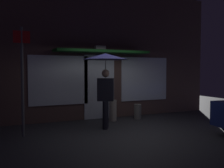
# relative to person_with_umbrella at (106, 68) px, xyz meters

# --- Properties ---
(ground_plane) EXTENTS (18.00, 18.00, 0.00)m
(ground_plane) POSITION_rel_person_with_umbrella_xyz_m (0.40, -0.66, -1.73)
(ground_plane) COLOR #2D2D33
(building_facade) EXTENTS (9.05, 1.00, 4.52)m
(building_facade) POSITION_rel_person_with_umbrella_xyz_m (0.41, 1.68, 0.50)
(building_facade) COLOR brown
(building_facade) RESTS_ON ground
(person_with_umbrella) EXTENTS (1.28, 1.28, 2.15)m
(person_with_umbrella) POSITION_rel_person_with_umbrella_xyz_m (0.00, 0.00, 0.00)
(person_with_umbrella) COLOR black
(person_with_umbrella) RESTS_ON ground
(street_sign_post) EXTENTS (0.40, 0.07, 2.75)m
(street_sign_post) POSITION_rel_person_with_umbrella_xyz_m (-2.24, 0.04, -0.19)
(street_sign_post) COLOR #595B60
(street_sign_post) RESTS_ON ground
(sidewalk_bollard) EXTENTS (0.26, 0.26, 0.51)m
(sidewalk_bollard) POSITION_rel_person_with_umbrella_xyz_m (1.57, 0.89, -1.48)
(sidewalk_bollard) COLOR slate
(sidewalk_bollard) RESTS_ON ground
(sidewalk_bollard_2) EXTENTS (0.25, 0.25, 0.69)m
(sidewalk_bollard_2) POSITION_rel_person_with_umbrella_xyz_m (0.65, 0.93, -1.39)
(sidewalk_bollard_2) COLOR #B2A899
(sidewalk_bollard_2) RESTS_ON ground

